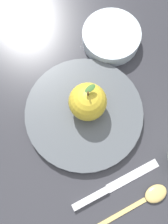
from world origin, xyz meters
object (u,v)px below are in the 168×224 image
(spoon, at_px, (148,198))
(dinner_plate, at_px, (84,113))
(apple, at_px, (88,102))
(side_bowl, at_px, (111,36))
(knife, at_px, (108,189))

(spoon, bearing_deg, dinner_plate, 60.21)
(dinner_plate, distance_m, apple, 0.05)
(apple, height_order, side_bowl, apple)
(apple, xyz_separation_m, side_bowl, (0.19, 0.02, -0.04))
(knife, bearing_deg, apple, 37.92)
(spoon, bearing_deg, apple, 57.06)
(apple, distance_m, side_bowl, 0.19)
(side_bowl, xyz_separation_m, spoon, (-0.31, -0.21, -0.02))
(side_bowl, relative_size, knife, 0.83)
(knife, height_order, spoon, spoon)
(dinner_plate, distance_m, spoon, 0.22)
(side_bowl, bearing_deg, spoon, -145.65)
(side_bowl, height_order, knife, side_bowl)
(apple, relative_size, spoon, 0.65)
(dinner_plate, xyz_separation_m, spoon, (-0.11, -0.19, -0.01))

